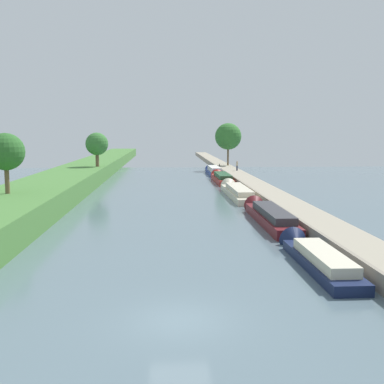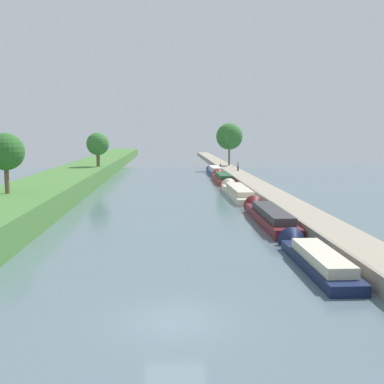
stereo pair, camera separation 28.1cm
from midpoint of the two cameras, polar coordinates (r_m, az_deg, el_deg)
ground_plane at (r=19.15m, az=-1.64°, el=-15.60°), size 160.00×160.00×0.00m
narrowboat_navy at (r=27.28m, az=15.12°, el=-7.79°), size 1.91×10.17×1.81m
narrowboat_maroon at (r=38.97m, az=9.63°, el=-2.89°), size 2.03×13.41×1.95m
narrowboat_cream at (r=54.35m, az=5.73°, el=0.05°), size 2.17×15.03×2.06m
narrowboat_red at (r=69.63m, az=3.89°, el=1.74°), size 2.17×12.75×2.06m
narrowboat_blue at (r=82.54m, az=2.90°, el=2.64°), size 2.01×12.78×2.07m
tree_rightbank_midnear at (r=90.44m, az=4.74°, el=6.87°), size 5.15×5.15×8.21m
tree_leftbank_downstream at (r=42.71m, az=-21.94°, el=4.62°), size 3.22×3.22×5.23m
tree_leftbank_upstream at (r=72.14m, az=-11.49°, el=5.84°), size 3.46×3.46×5.21m
person_walking at (r=78.28m, az=5.82°, el=3.28°), size 0.34×0.34×1.66m
mooring_bollard_far at (r=88.25m, az=3.65°, el=3.36°), size 0.16×0.16×0.45m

